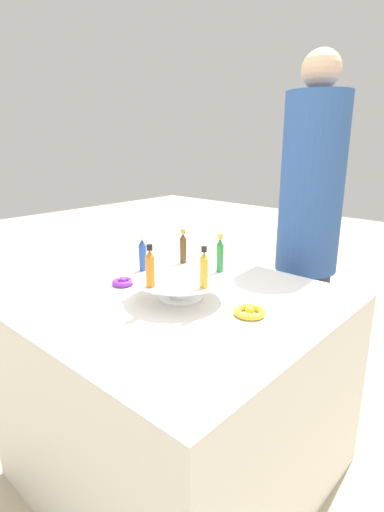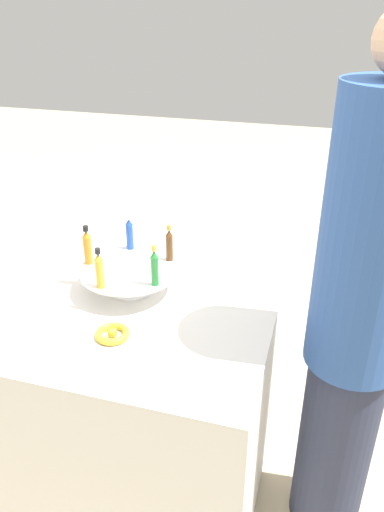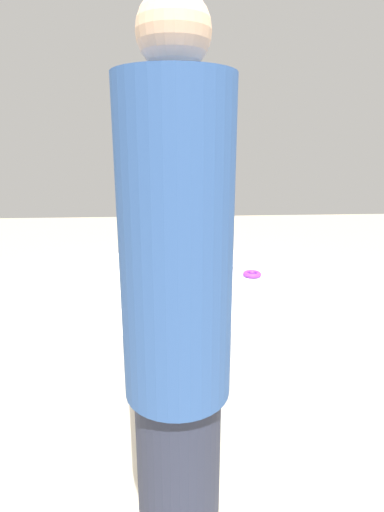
% 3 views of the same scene
% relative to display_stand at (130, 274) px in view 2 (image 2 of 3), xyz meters
% --- Properties ---
extents(ground_plane, '(12.00, 12.00, 0.00)m').
position_rel_display_stand_xyz_m(ground_plane, '(0.00, 0.00, -0.83)').
color(ground_plane, tan).
extents(party_table, '(1.05, 1.05, 0.76)m').
position_rel_display_stand_xyz_m(party_table, '(0.00, 0.00, -0.45)').
color(party_table, silver).
rests_on(party_table, ground_plane).
extents(display_stand, '(0.35, 0.35, 0.09)m').
position_rel_display_stand_xyz_m(display_stand, '(0.00, 0.00, 0.00)').
color(display_stand, white).
rests_on(display_stand, party_table).
extents(bottle_blue, '(0.03, 0.03, 0.14)m').
position_rel_display_stand_xyz_m(bottle_blue, '(-0.14, -0.05, 0.09)').
color(bottle_blue, '#234CAD').
rests_on(bottle_blue, display_stand).
extents(bottle_orange, '(0.03, 0.03, 0.14)m').
position_rel_display_stand_xyz_m(bottle_orange, '(0.01, -0.15, 0.09)').
color(bottle_orange, orange).
rests_on(bottle_orange, display_stand).
extents(bottle_gold, '(0.03, 0.03, 0.14)m').
position_rel_display_stand_xyz_m(bottle_gold, '(0.15, -0.04, 0.09)').
color(bottle_gold, gold).
rests_on(bottle_gold, display_stand).
extents(bottle_green, '(0.03, 0.03, 0.14)m').
position_rel_display_stand_xyz_m(bottle_green, '(0.08, 0.13, 0.09)').
color(bottle_green, '#288438').
rests_on(bottle_green, display_stand).
extents(bottle_brown, '(0.03, 0.03, 0.14)m').
position_rel_display_stand_xyz_m(bottle_brown, '(-0.09, 0.12, 0.09)').
color(bottle_brown, brown).
rests_on(bottle_brown, display_stand).
extents(ribbon_bow_gold, '(0.11, 0.11, 0.03)m').
position_rel_display_stand_xyz_m(ribbon_bow_gold, '(0.27, 0.05, -0.06)').
color(ribbon_bow_gold, gold).
rests_on(ribbon_bow_gold, party_table).
extents(ribbon_bow_purple, '(0.09, 0.09, 0.03)m').
position_rel_display_stand_xyz_m(ribbon_bow_purple, '(-0.27, -0.05, -0.05)').
color(ribbon_bow_purple, purple).
rests_on(ribbon_bow_purple, party_table).
extents(person_figure, '(0.29, 0.29, 1.70)m').
position_rel_display_stand_xyz_m(person_figure, '(0.11, 0.77, 0.03)').
color(person_figure, '#282D42').
rests_on(person_figure, ground_plane).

